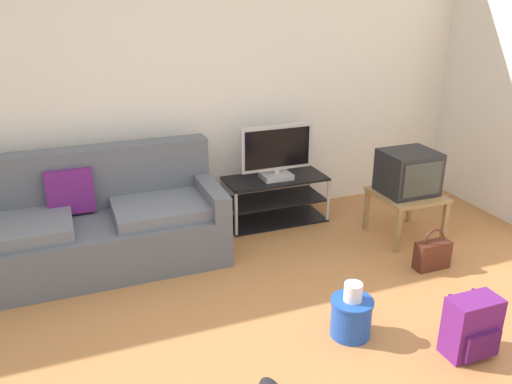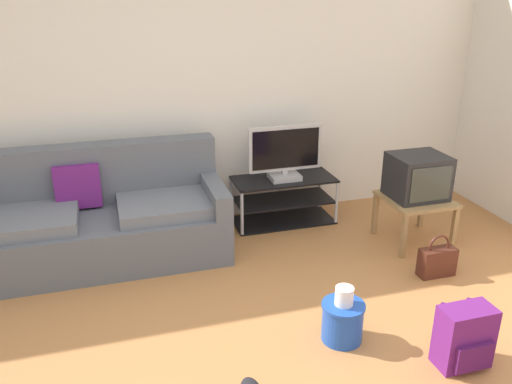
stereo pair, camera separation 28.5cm
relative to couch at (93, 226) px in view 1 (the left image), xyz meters
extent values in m
cube|color=silver|center=(0.76, 0.58, 1.02)|extent=(9.00, 0.10, 2.70)
cube|color=#565B66|center=(0.00, -0.06, -0.13)|extent=(2.04, 0.84, 0.40)
cube|color=#565B66|center=(0.00, 0.26, 0.32)|extent=(2.04, 0.20, 0.51)
cube|color=#565B66|center=(0.95, -0.06, 0.17)|extent=(0.14, 0.84, 0.20)
cube|color=slate|center=(-0.56, -0.12, 0.12)|extent=(0.81, 0.59, 0.10)
cube|color=slate|center=(0.56, -0.12, 0.12)|extent=(0.81, 0.59, 0.10)
cube|color=#661E70|center=(-0.14, 0.14, 0.27)|extent=(0.36, 0.14, 0.37)
cube|color=black|center=(1.68, 0.24, 0.10)|extent=(0.96, 0.44, 0.02)
cube|color=black|center=(1.68, 0.24, -0.11)|extent=(0.92, 0.42, 0.02)
cube|color=black|center=(1.68, 0.24, -0.32)|extent=(0.96, 0.44, 0.02)
cylinder|color=#B7B7BC|center=(1.22, 0.03, -0.11)|extent=(0.03, 0.03, 0.44)
cylinder|color=#B7B7BC|center=(2.15, 0.03, -0.11)|extent=(0.03, 0.03, 0.44)
cylinder|color=#B7B7BC|center=(1.22, 0.44, -0.11)|extent=(0.03, 0.03, 0.44)
cylinder|color=#B7B7BC|center=(2.15, 0.44, -0.11)|extent=(0.03, 0.03, 0.44)
cube|color=#B2B2B7|center=(1.68, 0.22, 0.13)|extent=(0.28, 0.22, 0.05)
cube|color=#B2B2B7|center=(1.68, 0.22, 0.18)|extent=(0.05, 0.04, 0.04)
cube|color=#B2B2B7|center=(1.68, 0.22, 0.41)|extent=(0.69, 0.04, 0.42)
cube|color=black|center=(1.68, 0.19, 0.41)|extent=(0.63, 0.01, 0.36)
cube|color=#9E7A4C|center=(2.64, -0.49, 0.07)|extent=(0.55, 0.55, 0.03)
cube|color=#9E7A4C|center=(2.40, -0.74, -0.14)|extent=(0.04, 0.04, 0.39)
cube|color=#9E7A4C|center=(2.88, -0.74, -0.14)|extent=(0.04, 0.04, 0.39)
cube|color=#9E7A4C|center=(2.40, -0.25, -0.14)|extent=(0.04, 0.04, 0.39)
cube|color=#9E7A4C|center=(2.88, -0.25, -0.14)|extent=(0.04, 0.04, 0.39)
cube|color=#232326|center=(2.64, -0.47, 0.28)|extent=(0.46, 0.39, 0.38)
cube|color=#333833|center=(2.64, -0.67, 0.28)|extent=(0.37, 0.01, 0.29)
cube|color=#661E70|center=(2.03, -2.01, -0.14)|extent=(0.32, 0.18, 0.39)
cube|color=#4C1654|center=(2.03, -2.11, -0.21)|extent=(0.24, 0.04, 0.17)
cylinder|color=#4C1654|center=(1.94, -1.90, -0.12)|extent=(0.04, 0.04, 0.31)
cylinder|color=#4C1654|center=(2.12, -1.90, -0.12)|extent=(0.04, 0.04, 0.31)
cube|color=#4C2319|center=(2.50, -1.07, -0.22)|extent=(0.29, 0.12, 0.23)
torus|color=#4C2319|center=(2.50, -1.07, -0.07)|extent=(0.18, 0.02, 0.18)
cylinder|color=blue|center=(1.45, -1.59, -0.20)|extent=(0.26, 0.26, 0.26)
cylinder|color=blue|center=(1.45, -1.59, -0.08)|extent=(0.28, 0.28, 0.02)
cylinder|color=white|center=(1.45, -1.59, -0.02)|extent=(0.12, 0.12, 0.14)
camera|label=1|loc=(-0.15, -4.02, 1.79)|focal=36.76mm
camera|label=2|loc=(0.12, -4.11, 1.79)|focal=36.76mm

